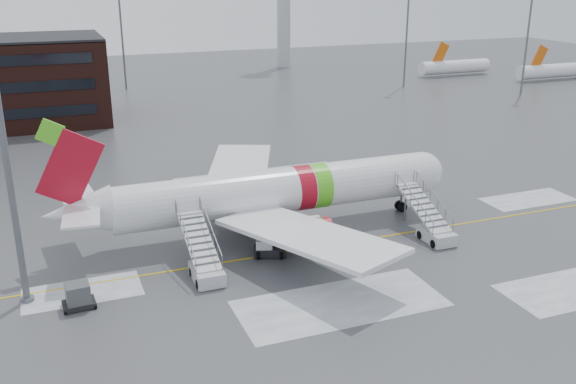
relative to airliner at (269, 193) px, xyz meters
name	(u,v)px	position (x,y,z in m)	size (l,w,h in m)	color
ground	(353,236)	(6.13, -3.81, -3.42)	(260.00, 260.00, 0.00)	#494C4F
airliner	(269,193)	(0.00, 0.00, 0.00)	(35.03, 32.97, 11.18)	white
airstair_fwd	(432,226)	(11.97, -6.54, -2.35)	(2.05, 7.70, 3.48)	#B7BABF
airstair_aft	(204,263)	(-7.35, -6.54, -2.35)	(2.05, 7.70, 3.48)	#B6B8BE
pushback_tug	(268,248)	(-1.83, -4.84, -2.78)	(2.82, 2.49, 1.43)	black
uld_container	(78,296)	(-16.22, -7.96, -2.62)	(2.16, 1.63, 1.70)	black
light_mast_far_ne	(408,12)	(48.13, 58.19, 10.42)	(1.20, 1.20, 24.25)	#595B60
light_mast_far_n	(120,13)	(-1.87, 74.19, 10.42)	(1.20, 1.20, 24.25)	#595B60
light_mast_far_e	(530,14)	(64.13, 44.19, 10.42)	(1.20, 1.20, 24.25)	#595B60
distant_aircraft	(485,79)	(68.63, 60.19, -3.42)	(35.00, 18.00, 8.00)	#D8590C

